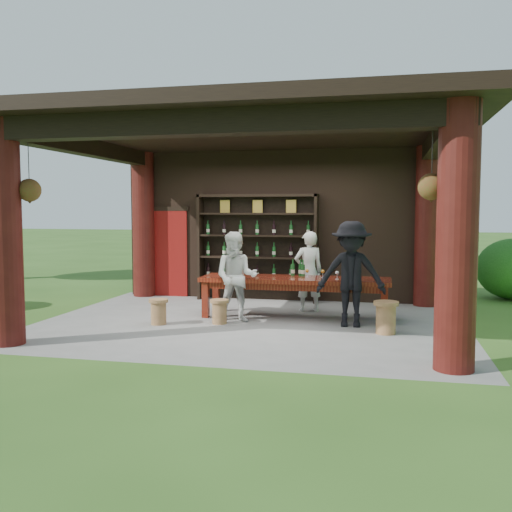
% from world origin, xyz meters
% --- Properties ---
extents(ground, '(90.00, 90.00, 0.00)m').
position_xyz_m(ground, '(0.00, 0.00, 0.00)').
color(ground, '#2D5119').
rests_on(ground, ground).
extents(pavilion, '(7.50, 6.00, 3.60)m').
position_xyz_m(pavilion, '(-0.01, 0.43, 2.13)').
color(pavilion, slate).
rests_on(pavilion, ground).
extents(wine_shelf, '(2.65, 0.40, 2.33)m').
position_xyz_m(wine_shelf, '(-0.43, 2.45, 1.17)').
color(wine_shelf, black).
rests_on(wine_shelf, ground).
extents(tasting_table, '(3.47, 0.90, 0.75)m').
position_xyz_m(tasting_table, '(0.69, 0.60, 0.63)').
color(tasting_table, '#53120B').
rests_on(tasting_table, ground).
extents(stool_near_left, '(0.32, 0.32, 0.43)m').
position_xyz_m(stool_near_left, '(-0.51, -0.25, 0.23)').
color(stool_near_left, brown).
rests_on(stool_near_left, ground).
extents(stool_near_right, '(0.40, 0.40, 0.53)m').
position_xyz_m(stool_near_right, '(2.33, -0.45, 0.28)').
color(stool_near_right, brown).
rests_on(stool_near_right, ground).
extents(stool_far_left, '(0.34, 0.34, 0.44)m').
position_xyz_m(stool_far_left, '(-1.53, -0.54, 0.24)').
color(stool_far_left, brown).
rests_on(stool_far_left, ground).
extents(host, '(0.68, 0.57, 1.57)m').
position_xyz_m(host, '(0.85, 1.35, 0.79)').
color(host, silver).
rests_on(host, ground).
extents(guest_woman, '(0.83, 0.67, 1.60)m').
position_xyz_m(guest_woman, '(-0.28, 0.01, 0.80)').
color(guest_woman, white).
rests_on(guest_woman, ground).
extents(guest_man, '(1.19, 0.71, 1.80)m').
position_xyz_m(guest_man, '(1.74, 0.03, 0.90)').
color(guest_man, black).
rests_on(guest_man, ground).
extents(table_bottles, '(0.28, 0.14, 0.31)m').
position_xyz_m(table_bottles, '(0.72, 0.88, 0.90)').
color(table_bottles, '#194C1E').
rests_on(table_bottles, tasting_table).
extents(table_glasses, '(1.01, 0.28, 0.15)m').
position_xyz_m(table_glasses, '(1.41, 0.62, 0.82)').
color(table_glasses, silver).
rests_on(table_glasses, tasting_table).
extents(napkin_basket, '(0.26, 0.18, 0.14)m').
position_xyz_m(napkin_basket, '(-0.41, 0.52, 0.82)').
color(napkin_basket, '#BF6672').
rests_on(napkin_basket, tasting_table).
extents(shrubs, '(18.70, 8.82, 1.36)m').
position_xyz_m(shrubs, '(1.84, 0.78, 0.55)').
color(shrubs, '#194C14').
rests_on(shrubs, ground).
extents(trees, '(21.94, 9.43, 4.80)m').
position_xyz_m(trees, '(3.26, 1.42, 3.37)').
color(trees, '#3F2819').
rests_on(trees, ground).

